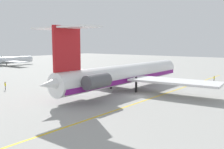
% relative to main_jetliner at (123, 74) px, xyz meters
% --- Properties ---
extents(ground, '(290.20, 290.20, 0.00)m').
position_rel_main_jetliner_xyz_m(ground, '(-3.27, -5.80, -3.54)').
color(ground, '#9E9E99').
extents(main_jetliner, '(44.58, 39.65, 13.00)m').
position_rel_main_jetliner_xyz_m(main_jetliner, '(0.00, 0.00, 0.00)').
color(main_jetliner, white).
rests_on(main_jetliner, ground).
extents(airliner_mid_left, '(27.13, 26.72, 8.15)m').
position_rel_main_jetliner_xyz_m(airliner_mid_left, '(18.79, 76.10, -1.14)').
color(airliner_mid_left, silver).
rests_on(airliner_mid_left, ground).
extents(ground_crew_near_nose, '(0.30, 0.33, 1.64)m').
position_rel_main_jetliner_xyz_m(ground_crew_near_nose, '(13.03, 22.61, -2.50)').
color(ground_crew_near_nose, black).
rests_on(ground_crew_near_nose, ground).
extents(ground_crew_near_tail, '(0.31, 0.38, 1.82)m').
position_rel_main_jetliner_xyz_m(ground_crew_near_tail, '(-14.92, 21.09, -2.39)').
color(ground_crew_near_tail, black).
rests_on(ground_crew_near_tail, ground).
extents(ground_crew_portside, '(0.44, 0.29, 1.79)m').
position_rel_main_jetliner_xyz_m(ground_crew_portside, '(17.64, 20.33, -2.41)').
color(ground_crew_portside, black).
rests_on(ground_crew_portside, ground).
extents(ground_crew_starboard, '(0.39, 0.27, 1.68)m').
position_rel_main_jetliner_xyz_m(ground_crew_starboard, '(23.91, -12.66, -2.48)').
color(ground_crew_starboard, black).
rests_on(ground_crew_starboard, ground).
extents(safety_cone_wingtip, '(0.40, 0.40, 0.55)m').
position_rel_main_jetliner_xyz_m(safety_cone_wingtip, '(22.54, 13.24, -3.27)').
color(safety_cone_wingtip, '#EA590F').
rests_on(safety_cone_wingtip, ground).
extents(taxiway_centreline, '(76.75, 3.43, 0.01)m').
position_rel_main_jetliner_xyz_m(taxiway_centreline, '(1.25, -8.76, -3.54)').
color(taxiway_centreline, gold).
rests_on(taxiway_centreline, ground).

